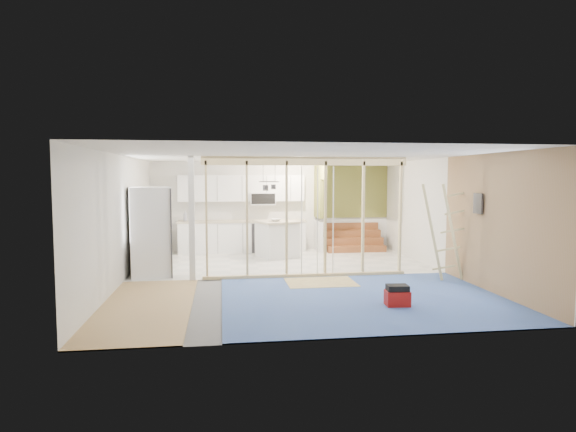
{
  "coord_description": "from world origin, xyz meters",
  "views": [
    {
      "loc": [
        -1.5,
        -10.08,
        2.14
      ],
      "look_at": [
        -0.01,
        0.6,
        1.29
      ],
      "focal_mm": 30.0,
      "sensor_mm": 36.0,
      "label": 1
    }
  ],
  "objects": [
    {
      "name": "soap_bottle_b",
      "position": [
        0.37,
        3.69,
        1.02
      ],
      "size": [
        0.09,
        0.1,
        0.17
      ],
      "primitive_type": "imported",
      "rotation": [
        0.0,
        0.0,
        -0.26
      ],
      "color": "silver",
      "rests_on": "base_cabinets"
    },
    {
      "name": "upper_cabinets",
      "position": [
        -0.84,
        3.82,
        1.82
      ],
      "size": [
        3.6,
        0.41,
        0.85
      ],
      "color": "white",
      "rests_on": "room"
    },
    {
      "name": "ladder",
      "position": [
        3.11,
        -0.7,
        1.03
      ],
      "size": [
        1.07,
        0.2,
        2.01
      ],
      "rotation": [
        0.0,
        0.0,
        -0.34
      ],
      "color": "#CCBD7D",
      "rests_on": "room"
    },
    {
      "name": "base_cabinets",
      "position": [
        -1.61,
        3.36,
        0.47
      ],
      "size": [
        4.45,
        2.24,
        0.93
      ],
      "color": "white",
      "rests_on": "room"
    },
    {
      "name": "pot_rack",
      "position": [
        -0.31,
        1.89,
        2.0
      ],
      "size": [
        0.52,
        0.52,
        0.72
      ],
      "color": "black",
      "rests_on": "room"
    },
    {
      "name": "floor_overlays",
      "position": [
        0.07,
        0.06,
        0.01
      ],
      "size": [
        7.0,
        8.0,
        0.03
      ],
      "color": "silver",
      "rests_on": "room"
    },
    {
      "name": "room",
      "position": [
        0.0,
        0.0,
        1.3
      ],
      "size": [
        7.01,
        8.01,
        2.61
      ],
      "color": "slate",
      "rests_on": "ground"
    },
    {
      "name": "electrical_panel",
      "position": [
        3.43,
        -1.4,
        1.65
      ],
      "size": [
        0.04,
        0.3,
        0.4
      ],
      "primitive_type": "cube",
      "color": "#37373C",
      "rests_on": "room"
    },
    {
      "name": "ceiling_light",
      "position": [
        1.4,
        3.0,
        2.54
      ],
      "size": [
        0.32,
        0.32,
        0.08
      ],
      "primitive_type": "cylinder",
      "color": "#FFEABF",
      "rests_on": "room"
    },
    {
      "name": "soap_bottle_a",
      "position": [
        -2.5,
        3.71,
        1.08
      ],
      "size": [
        0.12,
        0.12,
        0.3
      ],
      "primitive_type": "imported",
      "rotation": [
        0.0,
        0.0,
        0.02
      ],
      "color": "#A2A5B5",
      "rests_on": "base_cabinets"
    },
    {
      "name": "stud_frame",
      "position": [
        -0.22,
        -0.0,
        1.58
      ],
      "size": [
        4.66,
        0.14,
        2.6
      ],
      "color": "#DDCE87",
      "rests_on": "room"
    },
    {
      "name": "toolbox",
      "position": [
        1.4,
        -2.53,
        0.18
      ],
      "size": [
        0.41,
        0.32,
        0.37
      ],
      "rotation": [
        0.0,
        0.0,
        -0.08
      ],
      "color": "maroon",
      "rests_on": "room"
    },
    {
      "name": "bowl",
      "position": [
        -0.06,
        2.55,
        1.03
      ],
      "size": [
        0.31,
        0.31,
        0.07
      ],
      "primitive_type": "imported",
      "rotation": [
        0.0,
        0.0,
        0.08
      ],
      "color": "beige",
      "rests_on": "island"
    },
    {
      "name": "island",
      "position": [
        -0.01,
        2.69,
        0.49
      ],
      "size": [
        1.31,
        1.31,
        1.0
      ],
      "rotation": [
        0.0,
        0.0,
        0.35
      ],
      "color": "white",
      "rests_on": "room"
    },
    {
      "name": "sheathing_panel",
      "position": [
        3.48,
        -2.0,
        1.3
      ],
      "size": [
        0.02,
        4.0,
        2.6
      ],
      "primitive_type": "cube",
      "color": "#A07C56",
      "rests_on": "room"
    },
    {
      "name": "fridge",
      "position": [
        -3.02,
        0.58,
        0.97
      ],
      "size": [
        1.0,
        0.97,
        1.95
      ],
      "rotation": [
        0.0,
        0.0,
        0.22
      ],
      "color": "white",
      "rests_on": "room"
    },
    {
      "name": "green_partition",
      "position": [
        2.04,
        3.66,
        0.94
      ],
      "size": [
        2.25,
        1.51,
        2.6
      ],
      "color": "olive",
      "rests_on": "room"
    }
  ]
}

